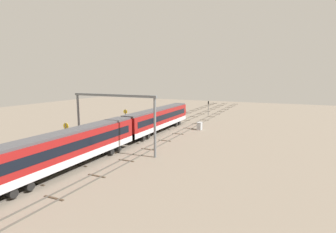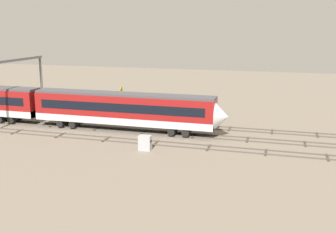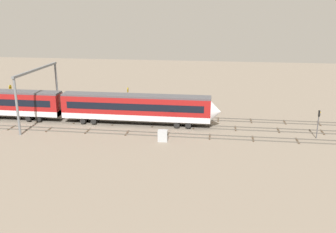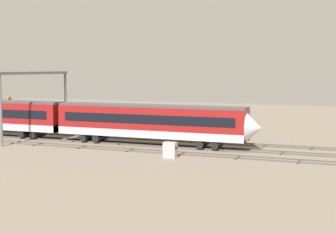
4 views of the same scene
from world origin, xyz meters
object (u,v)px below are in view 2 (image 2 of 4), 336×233
object	(u,v)px
signal_light_trackside_departure	(82,105)
speed_sign_mid_trackside	(121,98)
relay_cabinet	(145,143)
overhead_gantry	(12,78)

from	to	relation	value
signal_light_trackside_departure	speed_sign_mid_trackside	bearing A→B (deg)	41.89
signal_light_trackside_departure	relay_cabinet	world-z (taller)	signal_light_trackside_departure
overhead_gantry	signal_light_trackside_departure	xyz separation A→B (m)	(8.89, 2.84, -3.80)
overhead_gantry	relay_cabinet	size ratio (longest dim) A/B	8.77
overhead_gantry	speed_sign_mid_trackside	xyz separation A→B (m)	(13.26, 6.76, -3.34)
speed_sign_mid_trackside	signal_light_trackside_departure	bearing A→B (deg)	-138.11
relay_cabinet	signal_light_trackside_departure	bearing A→B (deg)	142.86
overhead_gantry	relay_cabinet	bearing A→B (deg)	-17.43
signal_light_trackside_departure	relay_cabinet	size ratio (longest dim) A/B	2.36
speed_sign_mid_trackside	relay_cabinet	bearing A→B (deg)	-58.43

